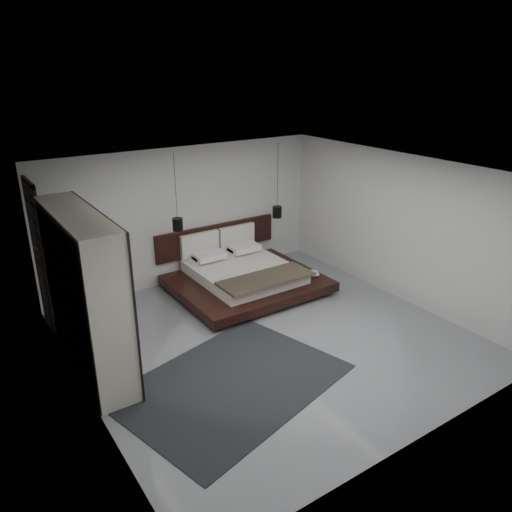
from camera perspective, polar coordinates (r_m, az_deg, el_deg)
floor at (r=8.51m, az=1.55°, el=-9.29°), size 6.00×6.00×0.00m
ceiling at (r=7.48m, az=1.76°, el=9.50°), size 6.00×6.00×0.00m
wall_back at (r=10.34m, az=-8.06°, el=4.63°), size 6.00×0.00×6.00m
wall_front at (r=5.96m, az=18.85°, el=-9.40°), size 6.00×0.00×6.00m
wall_left at (r=6.75m, az=-19.68°, el=-5.75°), size 0.00×6.00×6.00m
wall_right at (r=9.84m, az=16.05°, el=3.14°), size 0.00×6.00×6.00m
lattice_screen at (r=9.03m, az=-23.42°, el=-0.13°), size 0.05×0.90×2.60m
bed at (r=10.13m, az=-1.49°, el=-2.19°), size 2.84×2.42×1.09m
book_lower at (r=10.28m, az=6.01°, el=-2.03°), size 0.22×0.28×0.02m
book_upper at (r=10.24m, az=6.04°, el=-2.00°), size 0.31×0.33×0.02m
pendant_left at (r=9.58m, az=-8.95°, el=3.61°), size 0.20×0.20×1.46m
pendant_right at (r=10.75m, az=2.43°, el=5.07°), size 0.20×0.20×1.60m
wardrobe at (r=7.59m, az=-18.92°, el=-4.11°), size 0.59×2.49×2.44m
rug at (r=7.43m, az=-2.82°, el=-14.29°), size 3.60×2.96×0.01m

